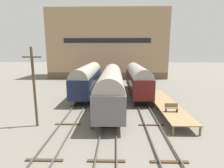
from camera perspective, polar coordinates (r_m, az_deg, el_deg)
ground_plane at (r=21.08m, az=-0.51°, el=-9.97°), size 200.00×200.00×0.00m
track_left at (r=21.58m, az=-12.09°, el=-9.30°), size 2.60×60.00×0.26m
track_middle at (r=21.03m, az=-0.51°, el=-9.60°), size 2.60×60.00×0.26m
track_right at (r=21.33m, az=11.22°, el=-9.52°), size 2.60×60.00×0.26m
train_car_navy at (r=31.21m, az=-7.77°, el=2.24°), size 2.88×17.61×5.08m
train_car_grey at (r=23.58m, az=-0.26°, el=-0.34°), size 3.12×18.08×5.17m
train_car_maroon at (r=30.16m, az=8.24°, el=1.92°), size 2.89×15.33×5.09m
station_platform at (r=23.48m, az=16.93°, el=-5.94°), size 2.69×14.38×0.98m
bench at (r=20.09m, az=18.82°, el=-7.19°), size 1.40×0.40×0.91m
person_worker at (r=17.14m, az=-6.64°, el=-11.51°), size 0.32×0.32×1.63m
utility_pole at (r=18.52m, az=-24.07°, el=-0.70°), size 1.80×0.24×7.83m
warehouse_building at (r=51.90m, az=-1.30°, el=12.64°), size 32.26×11.07×18.44m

